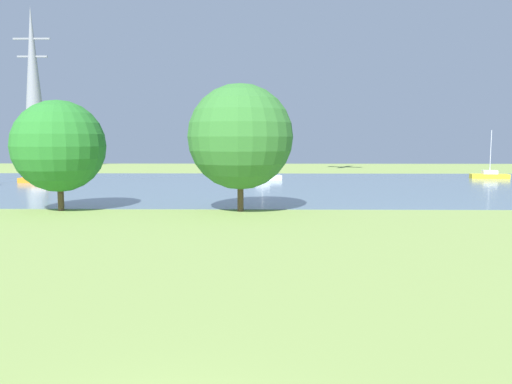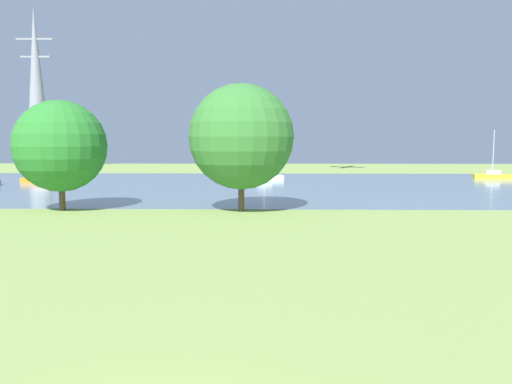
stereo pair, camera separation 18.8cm
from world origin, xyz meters
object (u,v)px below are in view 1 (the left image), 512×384
at_px(tree_east_near, 59,146).
at_px(tree_east_far, 240,137).
at_px(sailboat_white, 262,177).
at_px(sailboat_yellow, 490,175).
at_px(sailboat_orange, 40,179).
at_px(electricity_pylon, 34,88).

relative_size(tree_east_near, tree_east_far, 0.88).
relative_size(sailboat_white, sailboat_yellow, 1.24).
height_order(sailboat_orange, tree_east_near, tree_east_near).
bearing_deg(sailboat_orange, sailboat_white, 9.32).
xyz_separation_m(sailboat_white, electricity_pylon, (-39.95, 24.52, 13.58)).
xyz_separation_m(sailboat_orange, tree_east_far, (25.18, -23.81, 4.89)).
distance_m(sailboat_orange, tree_east_near, 26.89).
relative_size(sailboat_orange, electricity_pylon, 0.27).
xyz_separation_m(sailboat_yellow, tree_east_near, (-44.76, -31.14, 4.24)).
xyz_separation_m(tree_east_far, electricity_pylon, (-38.47, 52.71, 8.69)).
bearing_deg(tree_east_far, sailboat_orange, 136.60).
bearing_deg(sailboat_orange, sailboat_yellow, 7.48).
xyz_separation_m(sailboat_orange, sailboat_yellow, (56.80, 7.46, -0.01)).
xyz_separation_m(sailboat_yellow, tree_east_far, (-31.62, -31.27, 4.91)).
relative_size(sailboat_yellow, tree_east_near, 0.80).
relative_size(sailboat_orange, tree_east_near, 0.94).
bearing_deg(tree_east_near, sailboat_orange, 116.95).
height_order(tree_east_near, tree_east_far, tree_east_far).
relative_size(sailboat_yellow, tree_east_far, 0.70).
relative_size(sailboat_orange, sailboat_white, 0.95).
bearing_deg(sailboat_white, tree_east_far, -93.02).
bearing_deg(tree_east_far, sailboat_white, 86.98).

